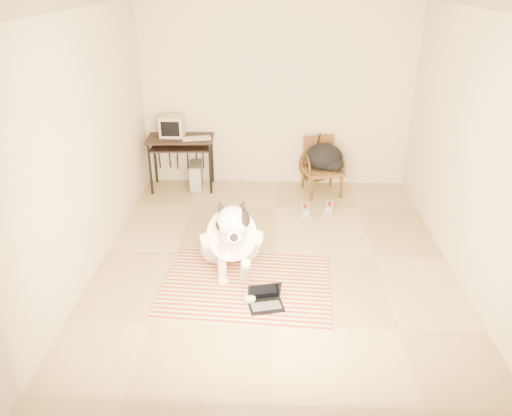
# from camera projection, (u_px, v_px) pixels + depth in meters

# --- Properties ---
(floor) EXTENTS (4.50, 4.50, 0.00)m
(floor) POSITION_uv_depth(u_px,v_px,m) (274.00, 254.00, 5.90)
(floor) COLOR tan
(floor) RESTS_ON ground
(ceiling) EXTENTS (4.50, 4.50, 0.00)m
(ceiling) POSITION_uv_depth(u_px,v_px,m) (279.00, 10.00, 4.73)
(ceiling) COLOR white
(ceiling) RESTS_ON wall_back
(wall_back) EXTENTS (4.50, 0.00, 4.50)m
(wall_back) POSITION_uv_depth(u_px,v_px,m) (277.00, 97.00, 7.34)
(wall_back) COLOR beige
(wall_back) RESTS_ON floor
(wall_front) EXTENTS (4.50, 0.00, 4.50)m
(wall_front) POSITION_uv_depth(u_px,v_px,m) (276.00, 254.00, 3.29)
(wall_front) COLOR beige
(wall_front) RESTS_ON floor
(wall_left) EXTENTS (0.00, 4.50, 4.50)m
(wall_left) POSITION_uv_depth(u_px,v_px,m) (91.00, 143.00, 5.39)
(wall_left) COLOR beige
(wall_left) RESTS_ON floor
(wall_right) EXTENTS (0.00, 4.50, 4.50)m
(wall_right) POSITION_uv_depth(u_px,v_px,m) (466.00, 148.00, 5.25)
(wall_right) COLOR beige
(wall_right) RESTS_ON floor
(rug) EXTENTS (1.86, 1.47, 0.02)m
(rug) POSITION_uv_depth(u_px,v_px,m) (246.00, 285.00, 5.31)
(rug) COLOR red
(rug) RESTS_ON floor
(dog) EXTENTS (0.69, 1.39, 1.04)m
(dog) POSITION_uv_depth(u_px,v_px,m) (231.00, 239.00, 5.41)
(dog) COLOR silver
(dog) RESTS_ON rug
(laptop) EXTENTS (0.39, 0.32, 0.24)m
(laptop) POSITION_uv_depth(u_px,v_px,m) (265.00, 300.00, 4.96)
(laptop) COLOR black
(laptop) RESTS_ON rug
(computer_desk) EXTENTS (1.00, 0.59, 0.81)m
(computer_desk) POSITION_uv_depth(u_px,v_px,m) (181.00, 145.00, 7.40)
(computer_desk) COLOR black
(computer_desk) RESTS_ON floor
(crt_monitor) EXTENTS (0.34, 0.33, 0.31)m
(crt_monitor) POSITION_uv_depth(u_px,v_px,m) (172.00, 126.00, 7.36)
(crt_monitor) COLOR #B1A88B
(crt_monitor) RESTS_ON computer_desk
(desk_keyboard) EXTENTS (0.43, 0.24, 0.03)m
(desk_keyboard) POSITION_uv_depth(u_px,v_px,m) (197.00, 138.00, 7.28)
(desk_keyboard) COLOR #B1A88B
(desk_keyboard) RESTS_ON computer_desk
(pc_tower) EXTENTS (0.21, 0.43, 0.39)m
(pc_tower) POSITION_uv_depth(u_px,v_px,m) (196.00, 176.00, 7.63)
(pc_tower) COLOR #4D4D50
(pc_tower) RESTS_ON floor
(rattan_chair) EXTENTS (0.65, 0.64, 0.82)m
(rattan_chair) POSITION_uv_depth(u_px,v_px,m) (322.00, 166.00, 7.39)
(rattan_chair) COLOR brown
(rattan_chair) RESTS_ON floor
(backpack) EXTENTS (0.56, 0.45, 0.40)m
(backpack) POSITION_uv_depth(u_px,v_px,m) (325.00, 158.00, 7.26)
(backpack) COLOR black
(backpack) RESTS_ON rattan_chair
(sneaker_left) EXTENTS (0.14, 0.32, 0.11)m
(sneaker_left) POSITION_uv_depth(u_px,v_px,m) (305.00, 210.00, 6.87)
(sneaker_left) COLOR silver
(sneaker_left) RESTS_ON floor
(sneaker_right) EXTENTS (0.15, 0.29, 0.10)m
(sneaker_right) POSITION_uv_depth(u_px,v_px,m) (329.00, 208.00, 6.96)
(sneaker_right) COLOR silver
(sneaker_right) RESTS_ON floor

